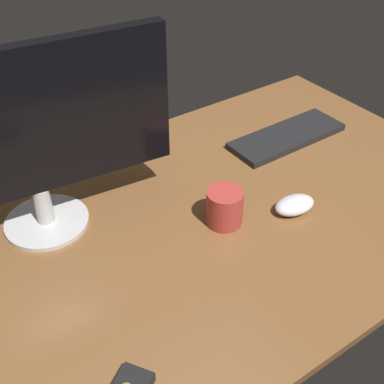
{
  "coord_description": "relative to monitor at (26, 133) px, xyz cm",
  "views": [
    {
      "loc": [
        -53.03,
        -70.77,
        77.98
      ],
      "look_at": [
        -1.44,
        2.95,
        8.0
      ],
      "focal_mm": 47.87,
      "sensor_mm": 36.0,
      "label": 1
    }
  ],
  "objects": [
    {
      "name": "desk",
      "position": [
        30.18,
        -18.53,
        -24.65
      ],
      "size": [
        140.0,
        84.0,
        2.0
      ],
      "primitive_type": "cube",
      "color": "brown",
      "rests_on": "ground"
    },
    {
      "name": "monitor",
      "position": [
        0.0,
        0.0,
        0.0
      ],
      "size": [
        60.46,
        18.62,
        41.18
      ],
      "rotation": [
        0.0,
        0.0,
        -0.11
      ],
      "color": "silver",
      "rests_on": "desk"
    },
    {
      "name": "keyboard",
      "position": [
        68.58,
        -4.69,
        -22.75
      ],
      "size": [
        34.14,
        12.08,
        1.8
      ],
      "primitive_type": "cube",
      "rotation": [
        0.0,
        0.0,
        -0.0
      ],
      "color": "black",
      "rests_on": "desk"
    },
    {
      "name": "computer_mouse",
      "position": [
        48.27,
        -28.61,
        -21.83
      ],
      "size": [
        10.65,
        7.54,
        3.64
      ],
      "primitive_type": "ellipsoid",
      "rotation": [
        0.0,
        0.0,
        -0.14
      ],
      "color": "silver",
      "rests_on": "desk"
    },
    {
      "name": "coffee_mug",
      "position": [
        32.8,
        -22.31,
        -19.45
      ],
      "size": [
        8.21,
        8.21,
        8.4
      ],
      "primitive_type": "cylinder",
      "color": "#B23833",
      "rests_on": "desk"
    }
  ]
}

